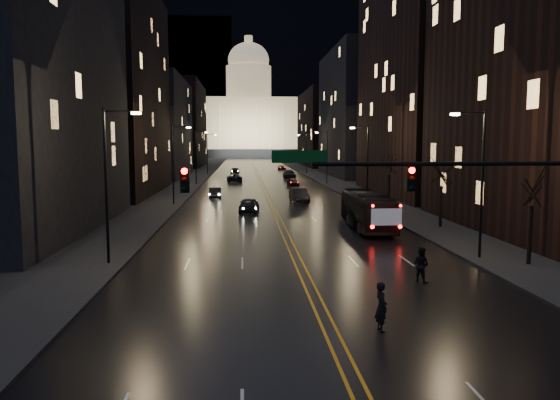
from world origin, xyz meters
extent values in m
plane|color=black|center=(0.00, 0.00, 0.00)|extent=(900.00, 900.00, 0.00)
cube|color=black|center=(0.00, 130.00, 0.01)|extent=(20.00, 320.00, 0.02)
cube|color=black|center=(-14.00, 130.00, 0.08)|extent=(8.00, 320.00, 0.16)
cube|color=black|center=(14.00, 130.00, 0.08)|extent=(8.00, 320.00, 0.16)
cube|color=orange|center=(0.00, 130.00, 0.03)|extent=(0.62, 320.00, 0.01)
cube|color=black|center=(-21.00, 22.00, 11.00)|extent=(12.00, 28.00, 22.00)
cube|color=black|center=(-21.00, 54.00, 14.00)|extent=(12.00, 30.00, 28.00)
cube|color=black|center=(-21.00, 92.00, 10.00)|extent=(12.00, 34.00, 20.00)
cube|color=black|center=(-21.00, 140.00, 12.00)|extent=(12.00, 40.00, 24.00)
cube|color=black|center=(21.00, 20.00, 12.00)|extent=(12.00, 26.00, 24.00)
cube|color=black|center=(21.00, 50.00, 19.00)|extent=(12.00, 30.00, 38.00)
cube|color=black|center=(21.00, 92.00, 13.00)|extent=(12.00, 34.00, 26.00)
cube|color=black|center=(21.00, 140.00, 11.00)|extent=(12.00, 40.00, 22.00)
cube|color=black|center=(40.00, 380.00, 65.00)|extent=(520.00, 60.00, 130.00)
cube|color=black|center=(0.00, 250.00, 2.00)|extent=(90.00, 50.00, 4.00)
cube|color=#DBC47F|center=(0.00, 250.00, 16.00)|extent=(80.00, 36.00, 24.00)
cylinder|color=beige|center=(0.00, 250.00, 36.00)|extent=(22.00, 22.00, 16.00)
ellipsoid|color=beige|center=(0.00, 250.00, 47.00)|extent=(20.00, 20.00, 17.00)
cylinder|color=#DBC47F|center=(0.00, 250.00, 55.50)|extent=(4.00, 4.00, 6.00)
cylinder|color=black|center=(5.50, 0.00, 6.20)|extent=(12.00, 0.18, 0.18)
cube|color=black|center=(-5.50, 0.00, 5.60)|extent=(0.35, 0.30, 1.00)
cube|color=black|center=(3.50, 0.00, 5.60)|extent=(0.35, 0.30, 1.00)
sphere|color=#FF0705|center=(-5.50, -0.18, 5.95)|extent=(0.24, 0.24, 0.24)
sphere|color=#FF0705|center=(3.50, -0.18, 5.95)|extent=(0.24, 0.24, 0.24)
cube|color=#053F14|center=(-1.00, 0.00, 6.50)|extent=(2.20, 0.06, 0.50)
cylinder|color=black|center=(11.00, 10.00, 4.50)|extent=(0.16, 0.16, 9.00)
cylinder|color=black|center=(10.10, 10.00, 8.80)|extent=(1.80, 0.10, 0.10)
cube|color=#EEC28E|center=(9.20, 10.00, 8.70)|extent=(0.50, 0.25, 0.15)
cylinder|color=black|center=(-11.00, 10.00, 4.50)|extent=(0.16, 0.16, 9.00)
cylinder|color=black|center=(-10.10, 10.00, 8.80)|extent=(1.80, 0.10, 0.10)
cube|color=#EEC28E|center=(-9.20, 10.00, 8.70)|extent=(0.50, 0.25, 0.15)
cylinder|color=black|center=(11.00, 40.00, 4.50)|extent=(0.16, 0.16, 9.00)
cylinder|color=black|center=(10.10, 40.00, 8.80)|extent=(1.80, 0.10, 0.10)
cube|color=#EEC28E|center=(9.20, 40.00, 8.70)|extent=(0.50, 0.25, 0.15)
cylinder|color=black|center=(-11.00, 40.00, 4.50)|extent=(0.16, 0.16, 9.00)
cylinder|color=black|center=(-10.10, 40.00, 8.80)|extent=(1.80, 0.10, 0.10)
cube|color=#EEC28E|center=(-9.20, 40.00, 8.70)|extent=(0.50, 0.25, 0.15)
cylinder|color=black|center=(11.00, 70.00, 4.50)|extent=(0.16, 0.16, 9.00)
cylinder|color=black|center=(10.10, 70.00, 8.80)|extent=(1.80, 0.10, 0.10)
cube|color=#EEC28E|center=(9.20, 70.00, 8.70)|extent=(0.50, 0.25, 0.15)
cylinder|color=black|center=(-11.00, 70.00, 4.50)|extent=(0.16, 0.16, 9.00)
cylinder|color=black|center=(-10.10, 70.00, 8.80)|extent=(1.80, 0.10, 0.10)
cube|color=#EEC28E|center=(-9.20, 70.00, 8.70)|extent=(0.50, 0.25, 0.15)
cylinder|color=black|center=(11.00, 100.00, 4.50)|extent=(0.16, 0.16, 9.00)
cylinder|color=black|center=(10.10, 100.00, 8.80)|extent=(1.80, 0.10, 0.10)
cube|color=#EEC28E|center=(9.20, 100.00, 8.70)|extent=(0.50, 0.25, 0.15)
cylinder|color=black|center=(-11.00, 100.00, 4.50)|extent=(0.16, 0.16, 9.00)
cylinder|color=black|center=(-10.10, 100.00, 8.80)|extent=(1.80, 0.10, 0.10)
cube|color=#EEC28E|center=(-9.20, 100.00, 8.70)|extent=(0.50, 0.25, 0.15)
cylinder|color=black|center=(13.00, 8.00, 1.75)|extent=(0.24, 0.24, 3.50)
cylinder|color=black|center=(13.00, 22.00, 1.75)|extent=(0.24, 0.24, 3.50)
cylinder|color=black|center=(13.00, 38.00, 1.75)|extent=(0.24, 0.24, 3.50)
imported|color=black|center=(6.91, 22.17, 1.53)|extent=(2.80, 11.04, 3.06)
imported|color=black|center=(-2.63, 33.18, 0.78)|extent=(2.33, 4.76, 1.56)
imported|color=black|center=(-6.75, 47.70, 0.71)|extent=(1.69, 4.36, 1.42)
imported|color=black|center=(-4.74, 76.41, 0.74)|extent=(2.94, 5.55, 1.49)
imported|color=black|center=(-5.00, 102.88, 0.67)|extent=(2.22, 4.75, 1.34)
imported|color=black|center=(3.39, 42.15, 0.83)|extent=(2.08, 5.14, 1.66)
imported|color=black|center=(4.91, 66.45, 0.65)|extent=(2.00, 3.98, 1.30)
imported|color=black|center=(5.93, 85.57, 0.82)|extent=(2.33, 5.66, 1.64)
imported|color=black|center=(6.83, 118.21, 0.62)|extent=(2.46, 4.61, 1.23)
imported|color=black|center=(1.89, -2.00, 0.95)|extent=(0.54, 0.75, 1.89)
imported|color=black|center=(5.72, 5.00, 0.90)|extent=(0.95, 0.97, 1.80)
camera|label=1|loc=(-3.24, -21.50, 7.06)|focal=35.00mm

